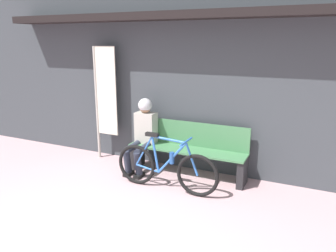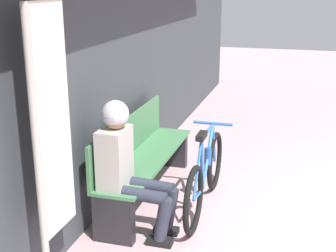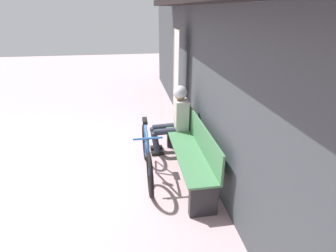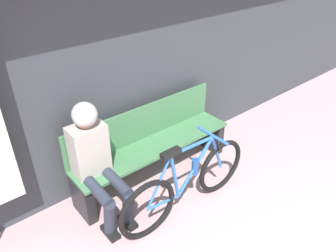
# 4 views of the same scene
# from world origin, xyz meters

# --- Properties ---
(storefront_wall) EXTENTS (12.00, 0.56, 3.20)m
(storefront_wall) POSITION_xyz_m (0.00, 2.91, 1.66)
(storefront_wall) COLOR #3D4247
(storefront_wall) RESTS_ON ground_plane
(park_bench_near) EXTENTS (1.92, 0.42, 0.85)m
(park_bench_near) POSITION_xyz_m (0.14, 2.60, 0.41)
(park_bench_near) COLOR #477F51
(park_bench_near) RESTS_ON ground_plane
(bicycle) EXTENTS (1.60, 0.40, 0.84)m
(bicycle) POSITION_xyz_m (0.07, 1.93, 0.34)
(bicycle) COLOR black
(bicycle) RESTS_ON ground_plane
(person_seated) EXTENTS (0.34, 0.65, 1.22)m
(person_seated) POSITION_xyz_m (-0.61, 2.48, 0.70)
(person_seated) COLOR #2D3342
(person_seated) RESTS_ON ground_plane
(banner_pole) EXTENTS (0.45, 0.05, 2.04)m
(banner_pole) POSITION_xyz_m (-1.50, 2.66, 1.19)
(banner_pole) COLOR #B7B2A8
(banner_pole) RESTS_ON ground_plane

